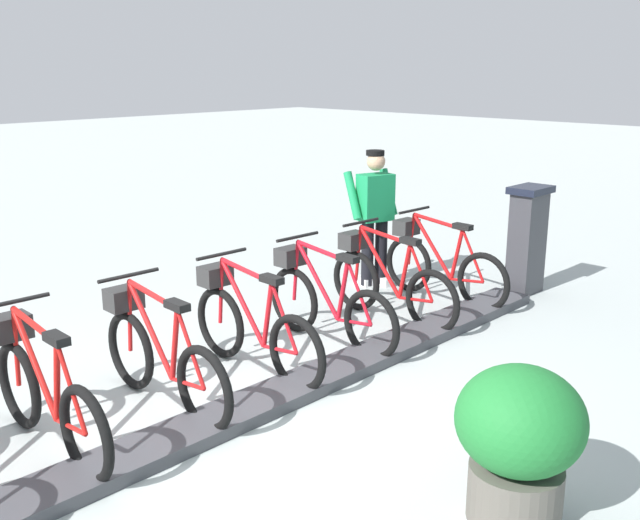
{
  "coord_description": "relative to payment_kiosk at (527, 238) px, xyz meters",
  "views": [
    {
      "loc": [
        -4.03,
        3.18,
        2.64
      ],
      "look_at": [
        0.5,
        -1.5,
        0.9
      ],
      "focal_mm": 41.08,
      "sensor_mm": 36.0,
      "label": 1
    }
  ],
  "objects": [
    {
      "name": "bike_docked_1",
      "position": [
        0.57,
        1.9,
        -0.24
      ],
      "size": [
        1.72,
        0.54,
        1.02
      ],
      "color": "black",
      "rests_on": "ground"
    },
    {
      "name": "bike_docked_3",
      "position": [
        0.57,
        3.79,
        -0.24
      ],
      "size": [
        1.72,
        0.54,
        1.02
      ],
      "color": "black",
      "rests_on": "ground"
    },
    {
      "name": "bike_docked_5",
      "position": [
        0.57,
        5.69,
        -0.24
      ],
      "size": [
        1.72,
        0.54,
        1.02
      ],
      "color": "black",
      "rests_on": "ground"
    },
    {
      "name": "bike_docked_4",
      "position": [
        0.57,
        4.74,
        -0.24
      ],
      "size": [
        1.72,
        0.54,
        1.02
      ],
      "color": "black",
      "rests_on": "ground"
    },
    {
      "name": "bike_docked_2",
      "position": [
        0.57,
        2.85,
        -0.24
      ],
      "size": [
        1.72,
        0.54,
        1.02
      ],
      "color": "black",
      "rests_on": "ground"
    },
    {
      "name": "planter_bush",
      "position": [
        -2.24,
        4.15,
        -0.12
      ],
      "size": [
        0.76,
        0.76,
        0.97
      ],
      "color": "#59544C",
      "rests_on": "ground"
    },
    {
      "name": "ground_plane",
      "position": [
        -0.05,
        4.55,
        -0.67
      ],
      "size": [
        60.0,
        60.0,
        0.0
      ],
      "primitive_type": "plane",
      "color": "#AFB8B5"
    },
    {
      "name": "bike_docked_0",
      "position": [
        0.57,
        0.95,
        -0.24
      ],
      "size": [
        1.72,
        0.54,
        1.02
      ],
      "color": "black",
      "rests_on": "ground"
    },
    {
      "name": "dock_rail_base",
      "position": [
        -0.05,
        4.55,
        -0.62
      ],
      "size": [
        0.44,
        8.39,
        0.1
      ],
      "primitive_type": "cube",
      "color": "#47474C",
      "rests_on": "ground"
    },
    {
      "name": "worker_near_rack",
      "position": [
        1.48,
        1.03,
        0.24
      ],
      "size": [
        0.57,
        0.69,
        1.66
      ],
      "color": "white",
      "rests_on": "ground"
    },
    {
      "name": "payment_kiosk",
      "position": [
        0.0,
        0.0,
        0.0
      ],
      "size": [
        0.36,
        0.52,
        1.28
      ],
      "color": "#38383D",
      "rests_on": "ground"
    }
  ]
}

